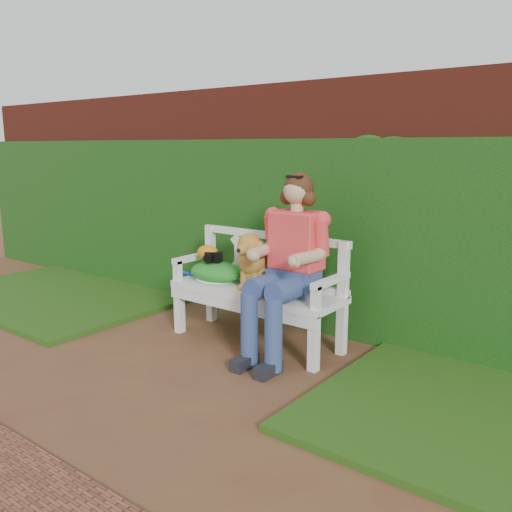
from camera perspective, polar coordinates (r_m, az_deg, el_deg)
The scene contains 11 objects.
ground at distance 4.07m, azimuth -11.47°, elevation -12.48°, with size 60.00×60.00×0.00m, color brown.
brick_wall at distance 5.19m, azimuth 4.13°, elevation 5.52°, with size 10.00×0.30×2.20m, color maroon.
ivy_hedge at distance 5.04m, azimuth 2.70°, elevation 2.49°, with size 10.00×0.18×1.70m, color #26561B.
grass_left at distance 6.41m, azimuth -19.55°, elevation -3.75°, with size 2.60×2.00×0.05m, color #193F10.
garden_bench at distance 4.58m, azimuth -0.00°, elevation -6.26°, with size 1.58×0.60×0.48m, color white, non-canonical shape.
seated_woman at distance 4.23m, azimuth 3.87°, elevation -1.08°, with size 0.61×0.81×1.44m, color #EE5961, non-canonical shape.
dog at distance 4.47m, azimuth 0.20°, elevation -0.36°, with size 0.32×0.43×0.48m, color #9E5130, non-canonical shape.
tennis_racket at distance 4.78m, azimuth -4.68°, elevation -2.34°, with size 0.69×0.29×0.03m, color silver, non-canonical shape.
green_bag at distance 4.74m, azimuth -4.19°, elevation -1.61°, with size 0.50×0.39×0.17m, color green, non-canonical shape.
camera_item at distance 4.72m, azimuth -4.47°, elevation -0.07°, with size 0.13×0.10×0.09m, color black.
baseball_glove at distance 4.78m, azimuth -5.10°, elevation 0.36°, with size 0.21×0.16×0.13m, color #C87612.
Camera 1 is at (2.85, -2.40, 1.64)m, focal length 38.00 mm.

